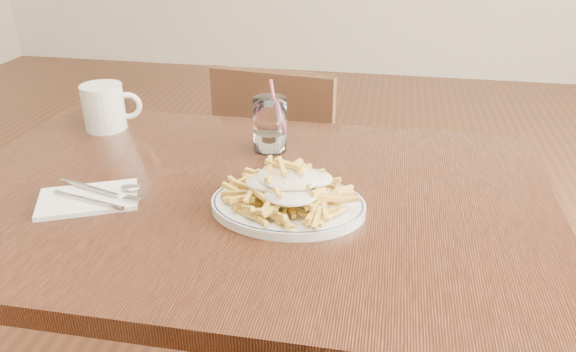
% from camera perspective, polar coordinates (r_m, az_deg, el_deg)
% --- Properties ---
extents(table, '(1.20, 0.80, 0.75)m').
position_cam_1_polar(table, '(1.15, -4.23, -4.98)').
color(table, black).
rests_on(table, ground).
extents(chair_far, '(0.42, 0.42, 0.82)m').
position_cam_1_polar(chair_far, '(1.86, -0.58, 0.72)').
color(chair_far, '#311C10').
rests_on(chair_far, ground).
extents(fries_plate, '(0.34, 0.31, 0.02)m').
position_cam_1_polar(fries_plate, '(1.04, 0.00, -2.95)').
color(fries_plate, white).
rests_on(fries_plate, table).
extents(loaded_fries, '(0.26, 0.23, 0.07)m').
position_cam_1_polar(loaded_fries, '(1.02, 0.00, -0.79)').
color(loaded_fries, gold).
rests_on(loaded_fries, fries_plate).
extents(napkin, '(0.21, 0.18, 0.01)m').
position_cam_1_polar(napkin, '(1.14, -19.65, -2.22)').
color(napkin, white).
rests_on(napkin, table).
extents(cutlery, '(0.20, 0.11, 0.01)m').
position_cam_1_polar(cutlery, '(1.14, -19.58, -1.73)').
color(cutlery, silver).
rests_on(cutlery, napkin).
extents(water_glass, '(0.08, 0.08, 0.17)m').
position_cam_1_polar(water_glass, '(1.28, -1.84, 4.96)').
color(water_glass, white).
rests_on(water_glass, table).
extents(coffee_mug, '(0.14, 0.10, 0.11)m').
position_cam_1_polar(coffee_mug, '(1.47, -18.09, 6.67)').
color(coffee_mug, white).
rests_on(coffee_mug, table).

